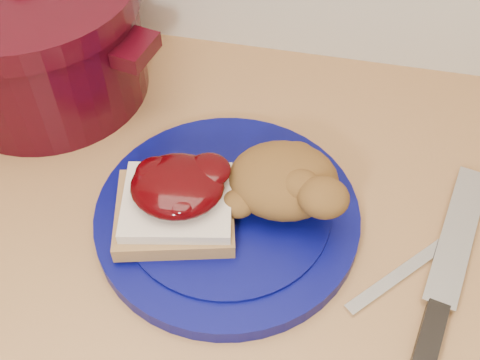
% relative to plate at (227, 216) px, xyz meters
% --- Properties ---
extents(plate, '(0.33, 0.33, 0.02)m').
position_rel_plate_xyz_m(plate, '(0.00, 0.00, 0.00)').
color(plate, '#05074E').
rests_on(plate, wood_countertop).
extents(sandwich, '(0.14, 0.13, 0.06)m').
position_rel_plate_xyz_m(sandwich, '(-0.05, -0.02, 0.04)').
color(sandwich, olive).
rests_on(sandwich, plate).
extents(stuffing_mound, '(0.13, 0.12, 0.06)m').
position_rel_plate_xyz_m(stuffing_mound, '(0.06, 0.03, 0.04)').
color(stuffing_mound, brown).
rests_on(stuffing_mound, plate).
extents(chef_knife, '(0.09, 0.30, 0.02)m').
position_rel_plate_xyz_m(chef_knife, '(0.22, -0.08, -0.00)').
color(chef_knife, black).
rests_on(chef_knife, wood_countertop).
extents(butter_knife, '(0.13, 0.14, 0.00)m').
position_rel_plate_xyz_m(butter_knife, '(0.20, -0.02, -0.01)').
color(butter_knife, silver).
rests_on(butter_knife, wood_countertop).
extents(dutch_oven, '(0.33, 0.32, 0.18)m').
position_rel_plate_xyz_m(dutch_oven, '(-0.28, 0.17, 0.07)').
color(dutch_oven, black).
rests_on(dutch_oven, wood_countertop).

